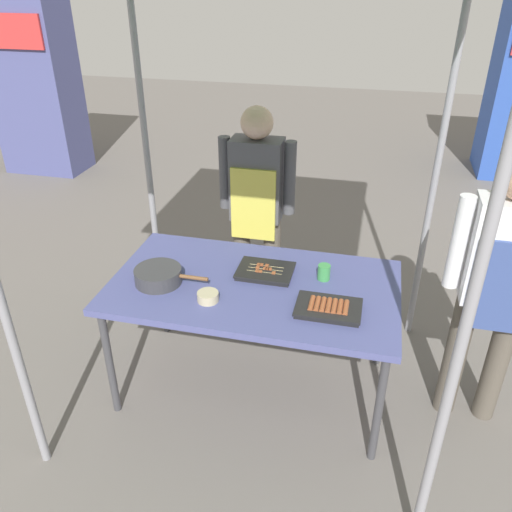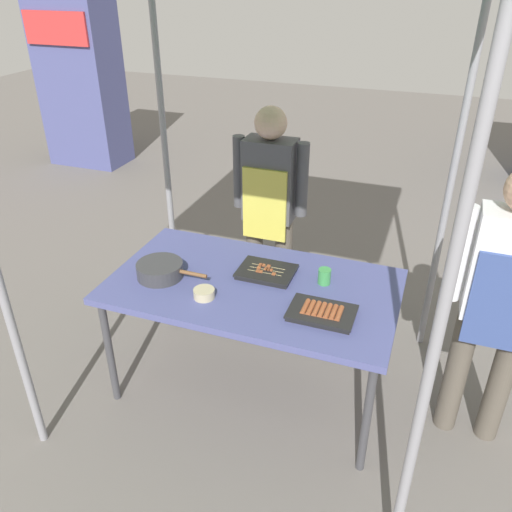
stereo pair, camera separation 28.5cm
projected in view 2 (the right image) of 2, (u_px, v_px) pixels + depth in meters
ground_plane at (253, 384)px, 3.27m from camera, size 18.00×18.00×0.00m
stall_table at (253, 291)px, 2.92m from camera, size 1.60×0.90×0.75m
tray_grilled_sausages at (322, 313)px, 2.62m from camera, size 0.34×0.23×0.05m
tray_meat_skewers at (266, 272)px, 2.97m from camera, size 0.32×0.24×0.04m
cooking_wok at (160, 269)px, 2.94m from camera, size 0.42×0.26×0.09m
condiment_bowl at (204, 293)px, 2.76m from camera, size 0.11×0.11×0.05m
drink_cup_near_edge at (324, 276)px, 2.88m from camera, size 0.07×0.07×0.09m
vendor_woman at (269, 201)px, 3.51m from camera, size 0.52×0.23×1.54m
customer_nearby at (501, 293)px, 2.50m from camera, size 0.52×0.23×1.56m
neighbor_stall_right at (81, 80)px, 6.41m from camera, size 0.93×0.60×2.08m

